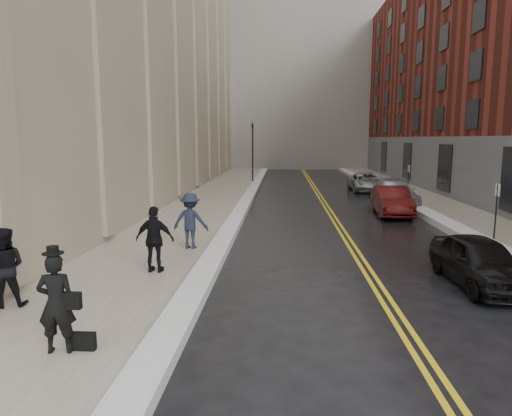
# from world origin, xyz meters

# --- Properties ---
(ground) EXTENTS (160.00, 160.00, 0.00)m
(ground) POSITION_xyz_m (0.00, 0.00, 0.00)
(ground) COLOR black
(ground) RESTS_ON ground
(sidewalk_left) EXTENTS (4.00, 64.00, 0.15)m
(sidewalk_left) POSITION_xyz_m (-4.50, 16.00, 0.07)
(sidewalk_left) COLOR gray
(sidewalk_left) RESTS_ON ground
(sidewalk_right) EXTENTS (3.00, 64.00, 0.15)m
(sidewalk_right) POSITION_xyz_m (9.00, 16.00, 0.07)
(sidewalk_right) COLOR gray
(sidewalk_right) RESTS_ON ground
(lane_stripe_a) EXTENTS (0.12, 64.00, 0.01)m
(lane_stripe_a) POSITION_xyz_m (2.38, 16.00, 0.00)
(lane_stripe_a) COLOR gold
(lane_stripe_a) RESTS_ON ground
(lane_stripe_b) EXTENTS (0.12, 64.00, 0.01)m
(lane_stripe_b) POSITION_xyz_m (2.62, 16.00, 0.00)
(lane_stripe_b) COLOR gold
(lane_stripe_b) RESTS_ON ground
(snow_ridge_left) EXTENTS (0.70, 60.80, 0.26)m
(snow_ridge_left) POSITION_xyz_m (-2.20, 16.00, 0.13)
(snow_ridge_left) COLOR white
(snow_ridge_left) RESTS_ON ground
(snow_ridge_right) EXTENTS (0.85, 60.80, 0.30)m
(snow_ridge_right) POSITION_xyz_m (7.15, 16.00, 0.15)
(snow_ridge_right) COLOR white
(snow_ridge_right) RESTS_ON ground
(tower_far_right) EXTENTS (22.00, 18.00, 44.00)m
(tower_far_right) POSITION_xyz_m (14.00, 66.00, 22.00)
(tower_far_right) COLOR slate
(tower_far_right) RESTS_ON ground
(traffic_signal) EXTENTS (0.18, 0.15, 5.20)m
(traffic_signal) POSITION_xyz_m (-2.60, 30.00, 3.08)
(traffic_signal) COLOR black
(traffic_signal) RESTS_ON ground
(parking_sign_near) EXTENTS (0.06, 0.35, 2.23)m
(parking_sign_near) POSITION_xyz_m (7.90, 8.00, 1.36)
(parking_sign_near) COLOR black
(parking_sign_near) RESTS_ON ground
(parking_sign_far) EXTENTS (0.06, 0.35, 2.23)m
(parking_sign_far) POSITION_xyz_m (7.90, 20.00, 1.36)
(parking_sign_far) COLOR black
(parking_sign_far) RESTS_ON ground
(car_black) EXTENTS (1.73, 3.95, 1.32)m
(car_black) POSITION_xyz_m (5.20, 2.85, 0.66)
(car_black) COLOR black
(car_black) RESTS_ON ground
(car_maroon) EXTENTS (1.79, 4.51, 1.46)m
(car_maroon) POSITION_xyz_m (5.53, 14.11, 0.73)
(car_maroon) COLOR #470D0C
(car_maroon) RESTS_ON ground
(car_silver_near) EXTENTS (2.16, 5.17, 1.49)m
(car_silver_near) POSITION_xyz_m (6.43, 17.46, 0.75)
(car_silver_near) COLOR #AEB0B6
(car_silver_near) RESTS_ON ground
(car_silver_far) EXTENTS (2.24, 4.81, 1.33)m
(car_silver_far) POSITION_xyz_m (6.17, 24.95, 0.67)
(car_silver_far) COLOR #9EA2A6
(car_silver_far) RESTS_ON ground
(pedestrian_main) EXTENTS (0.71, 0.52, 1.79)m
(pedestrian_main) POSITION_xyz_m (-3.95, -1.83, 1.04)
(pedestrian_main) COLOR black
(pedestrian_main) RESTS_ON sidewalk_left
(pedestrian_a) EXTENTS (1.03, 0.91, 1.79)m
(pedestrian_a) POSITION_xyz_m (-6.20, 0.29, 1.05)
(pedestrian_a) COLOR black
(pedestrian_a) RESTS_ON sidewalk_left
(pedestrian_b) EXTENTS (1.31, 0.85, 1.91)m
(pedestrian_b) POSITION_xyz_m (-3.16, 5.95, 1.10)
(pedestrian_b) COLOR #1B2131
(pedestrian_b) RESTS_ON sidewalk_left
(pedestrian_c) EXTENTS (1.13, 0.53, 1.87)m
(pedestrian_c) POSITION_xyz_m (-3.59, 3.08, 1.09)
(pedestrian_c) COLOR black
(pedestrian_c) RESTS_ON sidewalk_left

